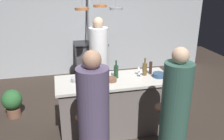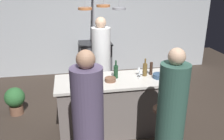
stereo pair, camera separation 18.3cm
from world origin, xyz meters
The scene contains 20 objects.
ground_plane centered at (0.00, 0.00, 0.00)m, with size 9.00×9.00×0.00m, color #382D26.
back_wall centered at (0.00, 2.85, 1.30)m, with size 6.40×0.16×2.60m, color #B2B7BC.
kitchen_island centered at (0.00, 0.00, 0.45)m, with size 1.80×0.72×0.90m.
stove_range centered at (0.00, 2.45, 0.45)m, with size 0.80×0.64×0.89m.
chef centered at (-0.05, 1.05, 0.79)m, with size 0.36×0.36×1.71m.
bar_stool_left centered at (-0.54, -0.62, 0.38)m, with size 0.28×0.28×0.68m.
guest_left centered at (-0.49, -1.02, 0.78)m, with size 0.35×0.35×1.68m.
bar_stool_right centered at (0.57, -0.62, 0.38)m, with size 0.28×0.28×0.68m.
guest_right centered at (0.52, -1.00, 0.76)m, with size 0.35×0.35×1.64m.
overhead_pot_rack centered at (0.01, 1.76, 1.68)m, with size 0.92×1.58×2.17m.
potted_plant centered at (-1.68, 0.82, 0.30)m, with size 0.36×0.36×0.52m.
pepper_mill centered at (0.63, 0.09, 1.01)m, with size 0.05×0.05×0.21m, color #382319.
wine_bottle_amber centered at (0.52, 0.06, 1.01)m, with size 0.07×0.07×0.29m.
wine_bottle_green centered at (0.04, 0.06, 1.01)m, with size 0.07×0.07×0.29m.
wine_bottle_dark centered at (-0.39, -0.17, 1.01)m, with size 0.07×0.07×0.29m.
wine_glass_by_chef centered at (0.43, 0.10, 1.01)m, with size 0.07×0.07×0.15m.
wine_glass_near_right_guest centered at (0.42, -0.02, 1.01)m, with size 0.07×0.07×0.15m.
mixing_bowl_blue centered at (0.71, -0.07, 0.93)m, with size 0.20×0.20×0.07m, color #334C6B.
mixing_bowl_wooden centered at (-0.07, -0.06, 0.93)m, with size 0.17×0.17×0.06m, color brown.
mixing_bowl_steel centered at (-0.57, 0.06, 0.93)m, with size 0.18×0.18×0.07m, color #B7B7BC.
Camera 2 is at (-0.65, -3.36, 2.33)m, focal length 38.50 mm.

